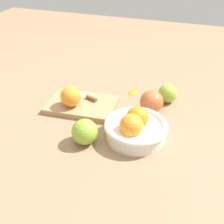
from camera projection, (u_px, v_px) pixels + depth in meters
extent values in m
plane|color=#997556|center=(101.00, 113.00, 1.01)|extent=(2.40, 2.40, 0.00)
cylinder|color=white|center=(136.00, 131.00, 0.89)|extent=(0.19, 0.19, 0.05)
torus|color=white|center=(136.00, 125.00, 0.87)|extent=(0.20, 0.20, 0.02)
sphere|color=orange|center=(131.00, 126.00, 0.84)|extent=(0.07, 0.07, 0.07)
sphere|color=orange|center=(137.00, 118.00, 0.88)|extent=(0.07, 0.07, 0.07)
cube|color=tan|center=(82.00, 105.00, 1.04)|extent=(0.26, 0.18, 0.02)
sphere|color=orange|center=(71.00, 97.00, 1.00)|extent=(0.07, 0.07, 0.07)
cube|color=silver|center=(76.00, 93.00, 1.09)|extent=(0.11, 0.06, 0.00)
cylinder|color=brown|center=(91.00, 98.00, 1.05)|extent=(0.05, 0.03, 0.01)
sphere|color=#8EB738|center=(168.00, 93.00, 1.06)|extent=(0.07, 0.07, 0.07)
sphere|color=#CC6638|center=(152.00, 102.00, 1.00)|extent=(0.08, 0.08, 0.08)
sphere|color=#8EB738|center=(85.00, 132.00, 0.86)|extent=(0.08, 0.08, 0.08)
ellipsoid|color=orange|center=(133.00, 92.00, 1.13)|extent=(0.04, 0.06, 0.01)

